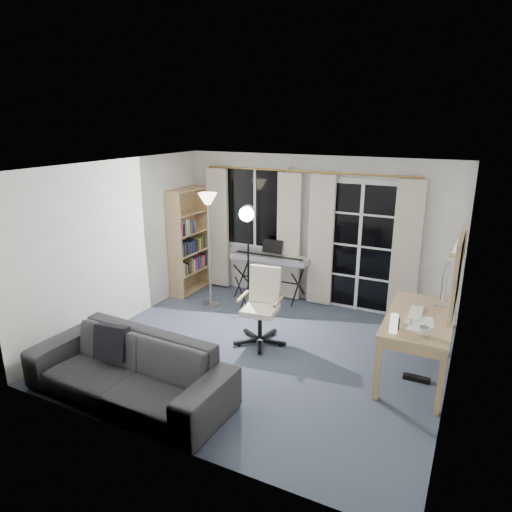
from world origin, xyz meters
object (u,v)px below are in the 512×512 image
Objects in this scene: monitor at (445,283)px; sofa at (127,360)px; bookshelf at (187,244)px; studio_light at (247,226)px; torchiere_lamp at (208,216)px; desk at (419,324)px; mug at (424,330)px; office_chair at (263,298)px; keyboard_piano at (270,259)px.

monitor reaches higher than sofa.
studio_light is at bearing -18.30° from bookshelf.
torchiere_lamp is 1.04× the size of studio_light.
torchiere_lamp is at bearing 174.37° from monitor.
sofa is (-2.72, -1.85, -0.22)m from desk.
torchiere_lamp reaches higher than studio_light.
sofa is at bearing -146.56° from desk.
bookshelf reaches higher than studio_light.
desk is (3.29, -0.74, -0.81)m from torchiere_lamp.
mug is at bearing -79.55° from desk.
desk is at bearing 101.31° from mug.
office_chair is at bearing 165.64° from mug.
bookshelf reaches higher than mug.
bookshelf is 1.76× the size of office_chair.
torchiere_lamp is at bearing -29.27° from bookshelf.
monitor is at bearing -8.72° from bookshelf.
office_chair reaches higher than keyboard_piano.
studio_light reaches higher than sofa.
studio_light is at bearing 124.47° from office_chair.
bookshelf is at bearing 115.30° from sofa.
studio_light reaches higher than keyboard_piano.
torchiere_lamp is 1.28× the size of desk.
office_chair reaches higher than mug.
bookshelf is 0.99× the size of torchiere_lamp.
mug is at bearing -20.09° from torchiere_lamp.
desk is 0.62m from monitor.
monitor is (4.20, -0.70, 0.19)m from bookshelf.
studio_light is at bearing 156.56° from mug.
desk is at bearing -29.64° from keyboard_piano.
torchiere_lamp is 1.79× the size of office_chair.
desk is at bearing -15.28° from bookshelf.
torchiere_lamp is 2.85m from sofa.
studio_light is 1.15m from office_chair.
sofa is at bearing -94.07° from keyboard_piano.
keyboard_piano is at bearing 70.62° from studio_light.
mug is (4.10, -1.65, -0.04)m from bookshelf.
monitor is at bearing 40.46° from sofa.
desk is at bearing -8.45° from office_chair.
studio_light is 2.75m from desk.
monitor is 0.24× the size of sofa.
bookshelf reaches higher than office_chair.
studio_light reaches higher than monitor.
torchiere_lamp reaches higher than bookshelf.
sofa is at bearing -77.50° from torchiere_lamp.
torchiere_lamp is 1.40× the size of keyboard_piano.
desk is at bearing -114.44° from monitor.
bookshelf is at bearing 143.69° from studio_light.
torchiere_lamp is at bearing 144.00° from office_chair.
studio_light is at bearing -6.78° from torchiere_lamp.
sofa is at bearing -66.06° from bookshelf.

